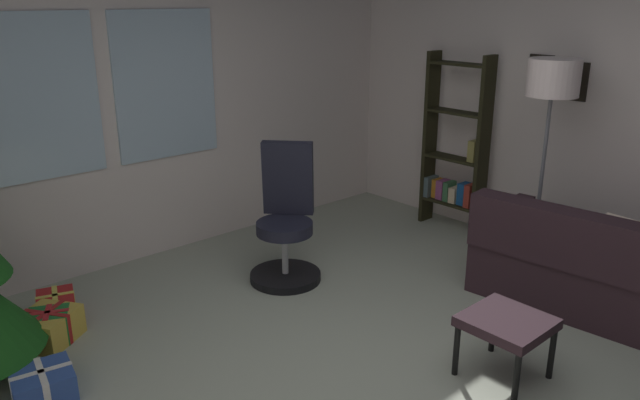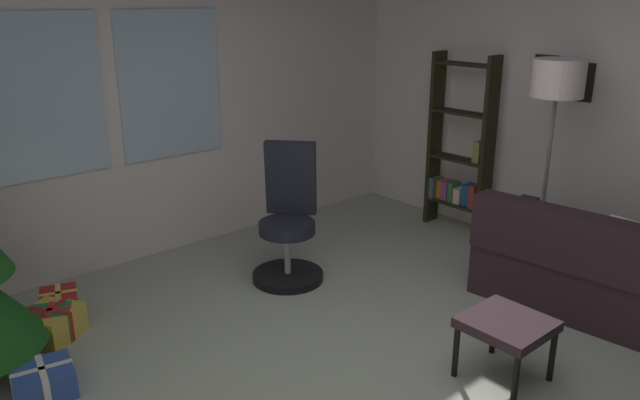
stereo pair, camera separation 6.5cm
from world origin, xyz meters
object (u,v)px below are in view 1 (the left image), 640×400
Objects in this scene: office_chair at (286,228)px; bookshelf at (455,155)px; gift_box_green at (49,326)px; gift_box_blue at (43,384)px; couch at (632,276)px; footstool at (507,326)px; gift_box_red at (57,307)px; gift_box_gold at (48,327)px; floor_lamp at (552,91)px.

bookshelf is (1.89, -0.20, 0.31)m from office_chair.
gift_box_green is 0.63m from gift_box_blue.
gift_box_blue is (-3.43, 1.77, -0.20)m from couch.
footstool is 1.92m from office_chair.
bookshelf is at bearing -7.54° from gift_box_green.
gift_box_red is 0.29m from gift_box_green.
gift_box_blue is at bearing 142.25° from footstool.
couch is 4.08× the size of gift_box_gold.
gift_box_green is (-3.19, 2.35, -0.18)m from couch.
gift_box_green is 0.19× the size of bookshelf.
couch reaches higher than footstool.
gift_box_green is at bearing 129.92° from footstool.
floor_lamp reaches higher than gift_box_green.
bookshelf is at bearing -6.05° from office_chair.
floor_lamp reaches higher than gift_box_red.
floor_lamp reaches higher than footstool.
gift_box_gold is at bearing -155.24° from gift_box_green.
footstool is 0.97× the size of gift_box_gold.
gift_box_gold reaches higher than gift_box_red.
office_chair is (1.77, -0.28, 0.31)m from gift_box_gold.
gift_box_red is at bearing 61.81° from gift_box_green.
gift_box_gold is (-0.15, -0.26, 0.01)m from gift_box_red.
floor_lamp reaches higher than gift_box_blue.
office_chair is 1.93m from bookshelf.
gift_box_green is at bearing 170.86° from office_chair.
gift_box_blue is (-0.38, -0.84, -0.01)m from gift_box_red.
gift_box_blue is 0.34× the size of office_chair.
gift_box_gold is 0.43× the size of office_chair.
floor_lamp is at bearing 24.09° from footstool.
office_chair is 2.28m from floor_lamp.
gift_box_gold is 0.28× the size of bookshelf.
bookshelf is (3.51, -0.74, 0.63)m from gift_box_red.
office_chair is (2.00, 0.30, 0.33)m from gift_box_blue.
couch is 2.52m from office_chair.
gift_box_blue is at bearing -178.50° from bookshelf.
floor_lamp is (3.37, -1.51, 1.36)m from gift_box_gold.
office_chair reaches higher than footstool.
footstool is 2.87m from gift_box_green.
bookshelf is 0.98× the size of floor_lamp.
bookshelf reaches higher than office_chair.
gift_box_gold is at bearing -119.52° from gift_box_red.
footstool is 0.27× the size of floor_lamp.
footstool is 1.41× the size of gift_box_green.
gift_box_green is 3.93m from floor_lamp.
couch is 4.02m from gift_box_red.
bookshelf is (3.65, -0.48, 0.62)m from gift_box_green.
gift_box_red is at bearing 168.13° from bookshelf.
office_chair reaches higher than couch.
gift_box_red is 0.99× the size of gift_box_blue.
footstool is 2.64m from gift_box_blue.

